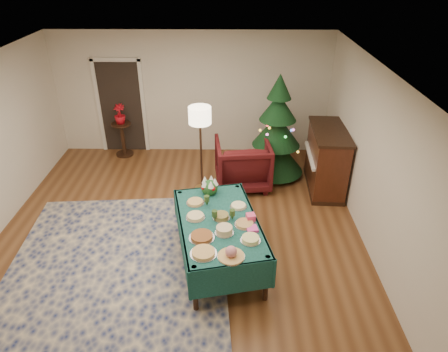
{
  "coord_description": "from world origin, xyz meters",
  "views": [
    {
      "loc": [
        0.81,
        -4.98,
        4.14
      ],
      "look_at": [
        0.74,
        0.58,
        0.95
      ],
      "focal_mm": 32.0,
      "sensor_mm": 36.0,
      "label": 1
    }
  ],
  "objects_px": {
    "piano": "(326,160)",
    "side_table": "(123,140)",
    "gift_box": "(251,217)",
    "potted_plant": "(120,118)",
    "buffet_table": "(219,229)",
    "floor_lamp": "(200,121)",
    "armchair": "(243,161)",
    "christmas_tree": "(277,132)"
  },
  "relations": [
    {
      "from": "buffet_table",
      "to": "floor_lamp",
      "type": "bearing_deg",
      "value": 100.49
    },
    {
      "from": "christmas_tree",
      "to": "gift_box",
      "type": "bearing_deg",
      "value": -103.27
    },
    {
      "from": "armchair",
      "to": "floor_lamp",
      "type": "bearing_deg",
      "value": 6.78
    },
    {
      "from": "armchair",
      "to": "piano",
      "type": "relative_size",
      "value": 0.73
    },
    {
      "from": "side_table",
      "to": "christmas_tree",
      "type": "height_order",
      "value": "christmas_tree"
    },
    {
      "from": "floor_lamp",
      "to": "gift_box",
      "type": "bearing_deg",
      "value": -67.77
    },
    {
      "from": "buffet_table",
      "to": "piano",
      "type": "relative_size",
      "value": 1.47
    },
    {
      "from": "floor_lamp",
      "to": "armchair",
      "type": "bearing_deg",
      "value": 12.46
    },
    {
      "from": "gift_box",
      "to": "floor_lamp",
      "type": "distance_m",
      "value": 2.31
    },
    {
      "from": "gift_box",
      "to": "armchair",
      "type": "distance_m",
      "value": 2.25
    },
    {
      "from": "buffet_table",
      "to": "side_table",
      "type": "bearing_deg",
      "value": 122.36
    },
    {
      "from": "piano",
      "to": "buffet_table",
      "type": "bearing_deg",
      "value": -132.46
    },
    {
      "from": "armchair",
      "to": "floor_lamp",
      "type": "relative_size",
      "value": 0.62
    },
    {
      "from": "buffet_table",
      "to": "floor_lamp",
      "type": "xyz_separation_m",
      "value": [
        -0.38,
        2.08,
        0.84
      ]
    },
    {
      "from": "floor_lamp",
      "to": "christmas_tree",
      "type": "bearing_deg",
      "value": 22.47
    },
    {
      "from": "buffet_table",
      "to": "armchair",
      "type": "bearing_deg",
      "value": 79.73
    },
    {
      "from": "buffet_table",
      "to": "floor_lamp",
      "type": "relative_size",
      "value": 1.25
    },
    {
      "from": "floor_lamp",
      "to": "piano",
      "type": "height_order",
      "value": "floor_lamp"
    },
    {
      "from": "buffet_table",
      "to": "christmas_tree",
      "type": "distance_m",
      "value": 2.92
    },
    {
      "from": "piano",
      "to": "potted_plant",
      "type": "bearing_deg",
      "value": 162.35
    },
    {
      "from": "buffet_table",
      "to": "gift_box",
      "type": "relative_size",
      "value": 17.65
    },
    {
      "from": "floor_lamp",
      "to": "side_table",
      "type": "distance_m",
      "value": 2.61
    },
    {
      "from": "gift_box",
      "to": "floor_lamp",
      "type": "height_order",
      "value": "floor_lamp"
    },
    {
      "from": "buffet_table",
      "to": "potted_plant",
      "type": "distance_m",
      "value": 4.22
    },
    {
      "from": "buffet_table",
      "to": "floor_lamp",
      "type": "distance_m",
      "value": 2.27
    },
    {
      "from": "buffet_table",
      "to": "gift_box",
      "type": "height_order",
      "value": "gift_box"
    },
    {
      "from": "buffet_table",
      "to": "floor_lamp",
      "type": "height_order",
      "value": "floor_lamp"
    },
    {
      "from": "gift_box",
      "to": "piano",
      "type": "distance_m",
      "value": 2.68
    },
    {
      "from": "side_table",
      "to": "piano",
      "type": "bearing_deg",
      "value": -17.65
    },
    {
      "from": "armchair",
      "to": "floor_lamp",
      "type": "height_order",
      "value": "floor_lamp"
    },
    {
      "from": "piano",
      "to": "side_table",
      "type": "bearing_deg",
      "value": 162.35
    },
    {
      "from": "potted_plant",
      "to": "piano",
      "type": "bearing_deg",
      "value": -17.65
    },
    {
      "from": "floor_lamp",
      "to": "potted_plant",
      "type": "bearing_deg",
      "value": 141.66
    },
    {
      "from": "buffet_table",
      "to": "side_table",
      "type": "relative_size",
      "value": 2.75
    },
    {
      "from": "armchair",
      "to": "floor_lamp",
      "type": "xyz_separation_m",
      "value": [
        -0.79,
        -0.18,
        0.92
      ]
    },
    {
      "from": "potted_plant",
      "to": "floor_lamp",
      "type": "bearing_deg",
      "value": -38.34
    },
    {
      "from": "buffet_table",
      "to": "christmas_tree",
      "type": "bearing_deg",
      "value": 68.01
    },
    {
      "from": "floor_lamp",
      "to": "side_table",
      "type": "bearing_deg",
      "value": 141.66
    },
    {
      "from": "side_table",
      "to": "christmas_tree",
      "type": "distance_m",
      "value": 3.5
    },
    {
      "from": "gift_box",
      "to": "side_table",
      "type": "bearing_deg",
      "value": 127.47
    },
    {
      "from": "piano",
      "to": "armchair",
      "type": "bearing_deg",
      "value": 178.05
    },
    {
      "from": "piano",
      "to": "floor_lamp",
      "type": "bearing_deg",
      "value": -177.12
    }
  ]
}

